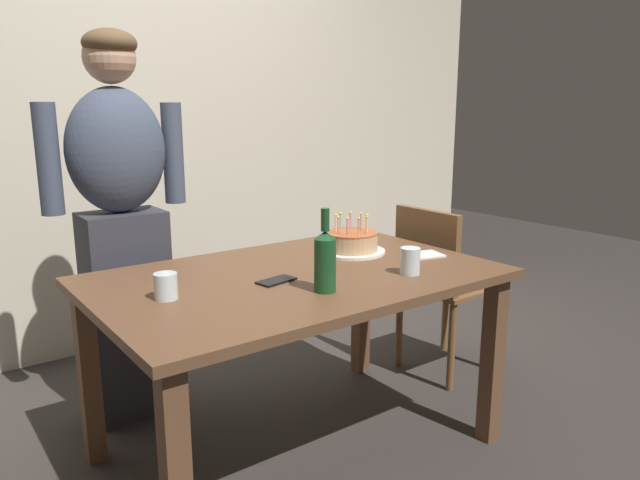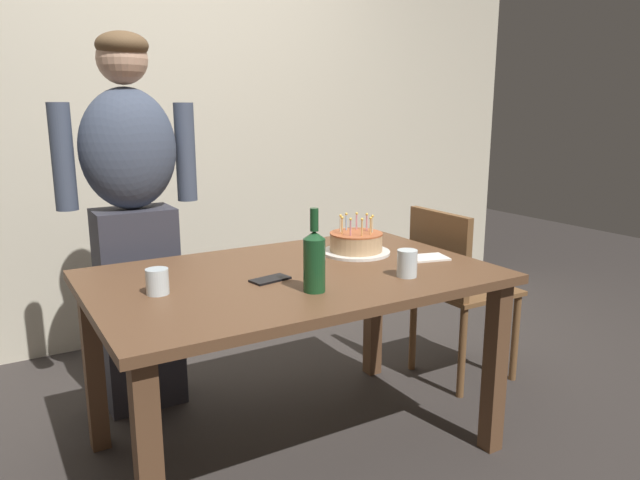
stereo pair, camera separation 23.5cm
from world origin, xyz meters
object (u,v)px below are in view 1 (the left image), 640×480
at_px(cell_phone, 276,281).
at_px(napkin_stack, 424,255).
at_px(water_glass_far, 410,261).
at_px(birthday_cake, 351,243).
at_px(wine_bottle, 325,259).
at_px(person_man_bearded, 122,223).
at_px(dining_chair, 439,277).
at_px(water_glass_near, 166,287).

bearing_deg(cell_phone, napkin_stack, -14.54).
height_order(cell_phone, napkin_stack, same).
height_order(water_glass_far, napkin_stack, water_glass_far).
xyz_separation_m(birthday_cake, cell_phone, (-0.50, -0.18, -0.04)).
relative_size(wine_bottle, napkin_stack, 1.89).
bearing_deg(person_man_bearded, dining_chair, 158.65).
xyz_separation_m(water_glass_near, wine_bottle, (0.47, -0.24, 0.07)).
distance_m(water_glass_far, wine_bottle, 0.39).
distance_m(napkin_stack, person_man_bearded, 1.29).
relative_size(wine_bottle, person_man_bearded, 0.17).
height_order(birthday_cake, person_man_bearded, person_man_bearded).
relative_size(birthday_cake, dining_chair, 0.34).
bearing_deg(person_man_bearded, wine_bottle, 111.48).
xyz_separation_m(water_glass_far, cell_phone, (-0.46, 0.21, -0.05)).
bearing_deg(wine_bottle, dining_chair, 21.43).
relative_size(water_glass_far, person_man_bearded, 0.06).
bearing_deg(dining_chair, person_man_bearded, 68.65).
relative_size(water_glass_far, cell_phone, 0.70).
distance_m(birthday_cake, napkin_stack, 0.31).
distance_m(birthday_cake, dining_chair, 0.66).
height_order(birthday_cake, dining_chair, birthday_cake).
relative_size(water_glass_near, napkin_stack, 0.57).
bearing_deg(birthday_cake, water_glass_near, -171.61).
bearing_deg(cell_phone, birthday_cake, 9.15).
distance_m(water_glass_near, wine_bottle, 0.53).
xyz_separation_m(wine_bottle, cell_phone, (-0.07, 0.19, -0.11)).
relative_size(water_glass_far, napkin_stack, 0.66).
relative_size(water_glass_far, wine_bottle, 0.35).
bearing_deg(wine_bottle, water_glass_near, 152.91).
bearing_deg(napkin_stack, person_man_bearded, 141.39).
bearing_deg(birthday_cake, wine_bottle, -138.75).
distance_m(water_glass_near, water_glass_far, 0.89).
height_order(cell_phone, person_man_bearded, person_man_bearded).
height_order(wine_bottle, cell_phone, wine_bottle).
height_order(water_glass_far, person_man_bearded, person_man_bearded).
bearing_deg(wine_bottle, water_glass_far, -2.79).
bearing_deg(napkin_stack, water_glass_far, -146.47).
xyz_separation_m(cell_phone, person_man_bearded, (-0.30, 0.75, 0.13)).
bearing_deg(wine_bottle, birthday_cake, 41.25).
distance_m(wine_bottle, person_man_bearded, 1.02).
xyz_separation_m(birthday_cake, napkin_stack, (0.21, -0.23, -0.04)).
bearing_deg(water_glass_far, cell_phone, 155.14).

